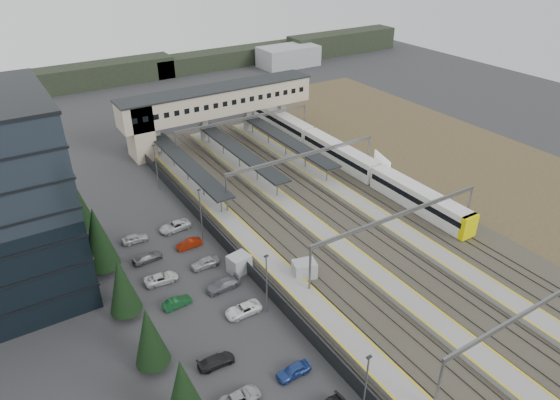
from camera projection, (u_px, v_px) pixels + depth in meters
ground at (288, 256)px, 67.94m from camera, size 220.00×220.00×0.00m
conifer_row at (132, 302)px, 52.55m from camera, size 4.42×49.82×9.50m
car_park at (218, 313)px, 57.24m from camera, size 10.58×44.79×1.29m
lampposts at (229, 243)px, 63.04m from camera, size 0.50×53.25×8.07m
fence at (228, 247)px, 68.14m from camera, size 0.08×90.00×2.00m
relay_cabin_near at (304, 270)px, 63.35m from camera, size 3.35×2.80×2.41m
relay_cabin_far at (239, 264)px, 64.47m from camera, size 3.01×2.65×2.44m
rail_corridor at (321, 219)px, 75.80m from camera, size 34.00×90.00×0.92m
canopies at (239, 151)px, 89.19m from camera, size 23.10×30.00×3.28m
footbridge at (206, 105)px, 98.62m from camera, size 40.40×6.40×11.20m
gantries at (346, 187)px, 72.75m from camera, size 28.40×62.28×7.17m
train at (341, 155)px, 92.13m from camera, size 2.85×59.57×3.59m
billboard at (382, 164)px, 86.10m from camera, size 1.61×5.51×4.75m
scrub_east at (477, 167)px, 92.40m from camera, size 34.00×120.00×0.06m
treeline_far at (185, 65)px, 145.63m from camera, size 170.00×19.00×7.00m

